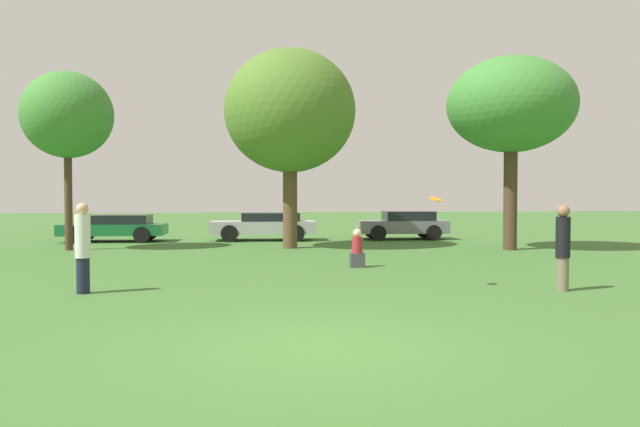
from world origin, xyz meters
TOP-DOWN VIEW (x-y plane):
  - ground_plane at (0.00, 0.00)m, footprint 120.00×120.00m
  - person_thrower at (-4.20, 4.88)m, footprint 0.30×0.30m
  - person_catcher at (5.53, 4.09)m, footprint 0.29×0.29m
  - frisbee at (3.02, 4.67)m, footprint 0.29×0.27m
  - bystander_sitting at (2.06, 8.70)m, footprint 0.39×0.32m
  - tree_0 at (-7.21, 15.01)m, footprint 3.16×3.16m
  - tree_1 at (0.65, 14.92)m, footprint 4.80×4.80m
  - tree_2 at (8.40, 13.33)m, footprint 4.53×4.53m
  - parked_car_green at (-6.38, 18.95)m, footprint 4.29×2.08m
  - parked_car_silver at (-0.16, 18.92)m, footprint 4.51×2.03m
  - parked_car_grey at (5.93, 18.93)m, footprint 3.93×1.99m

SIDE VIEW (x-z plane):
  - ground_plane at x=0.00m, z-range 0.00..0.00m
  - bystander_sitting at x=2.06m, z-range -0.08..0.97m
  - parked_car_green at x=-6.38m, z-range 0.05..1.18m
  - parked_car_grey at x=5.93m, z-range 0.04..1.27m
  - parked_car_silver at x=-0.16m, z-range 0.06..1.25m
  - person_catcher at x=5.53m, z-range 0.05..1.82m
  - person_thrower at x=-4.20m, z-range 0.03..1.85m
  - frisbee at x=3.02m, z-range 1.81..1.97m
  - tree_0 at x=-7.21m, z-range 1.61..7.92m
  - tree_1 at x=0.65m, z-range 1.36..8.65m
  - tree_2 at x=8.40m, z-range 1.70..8.55m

